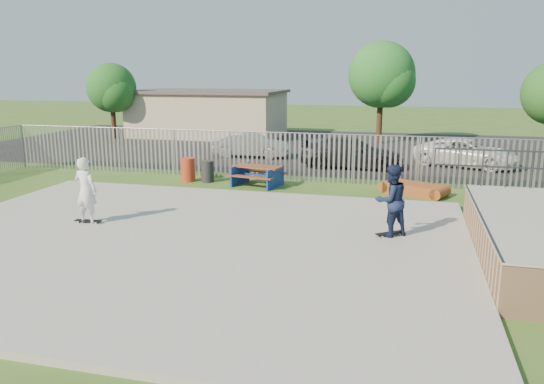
% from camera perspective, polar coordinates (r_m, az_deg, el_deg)
% --- Properties ---
extents(ground, '(120.00, 120.00, 0.00)m').
position_cam_1_polar(ground, '(14.29, -9.99, -5.59)').
color(ground, '#3B6020').
rests_on(ground, ground).
extents(concrete_slab, '(15.00, 12.00, 0.15)m').
position_cam_1_polar(concrete_slab, '(14.26, -10.00, -5.30)').
color(concrete_slab, '#979792').
rests_on(concrete_slab, ground).
extents(fence, '(26.04, 16.02, 2.00)m').
position_cam_1_polar(fence, '(17.88, -1.14, 1.65)').
color(fence, gray).
rests_on(fence, ground).
extents(picnic_table, '(2.19, 1.93, 0.81)m').
position_cam_1_polar(picnic_table, '(21.15, -1.57, 1.78)').
color(picnic_table, brown).
rests_on(picnic_table, ground).
extents(funbox, '(2.28, 1.78, 0.41)m').
position_cam_1_polar(funbox, '(20.38, 14.99, 0.32)').
color(funbox, brown).
rests_on(funbox, ground).
extents(trash_bin_red, '(0.59, 0.59, 0.98)m').
position_cam_1_polar(trash_bin_red, '(22.27, -9.03, 2.39)').
color(trash_bin_red, '#A72F19').
rests_on(trash_bin_red, ground).
extents(trash_bin_grey, '(0.53, 0.53, 0.88)m').
position_cam_1_polar(trash_bin_grey, '(22.04, -6.96, 2.22)').
color(trash_bin_grey, '#252527').
rests_on(trash_bin_grey, ground).
extents(parking_lot, '(40.00, 18.00, 0.02)m').
position_cam_1_polar(parking_lot, '(32.14, 4.06, 4.83)').
color(parking_lot, black).
rests_on(parking_lot, ground).
extents(car_silver, '(4.05, 1.66, 1.31)m').
position_cam_1_polar(car_silver, '(28.17, -2.29, 5.09)').
color(car_silver, silver).
rests_on(car_silver, parking_lot).
extents(car_dark, '(4.86, 2.04, 1.40)m').
position_cam_1_polar(car_dark, '(25.28, 8.54, 4.17)').
color(car_dark, black).
rests_on(car_dark, parking_lot).
extents(car_white, '(5.21, 3.66, 1.32)m').
position_cam_1_polar(car_white, '(26.94, 20.19, 3.97)').
color(car_white, white).
rests_on(car_white, parking_lot).
extents(building, '(10.40, 6.40, 3.20)m').
position_cam_1_polar(building, '(37.98, -6.86, 8.44)').
color(building, '#C0B193').
rests_on(building, ground).
extents(tree_left, '(3.26, 3.26, 5.04)m').
position_cam_1_polar(tree_left, '(37.58, -16.89, 10.65)').
color(tree_left, '#41241A').
rests_on(tree_left, ground).
extents(tree_mid, '(4.10, 4.10, 6.33)m').
position_cam_1_polar(tree_mid, '(34.23, 11.69, 12.24)').
color(tree_mid, '#402A19').
rests_on(tree_mid, ground).
extents(skateboard_a, '(0.76, 0.65, 0.08)m').
position_cam_1_polar(skateboard_a, '(14.67, 12.50, -4.43)').
color(skateboard_a, black).
rests_on(skateboard_a, concrete_slab).
extents(skateboard_b, '(0.81, 0.26, 0.08)m').
position_cam_1_polar(skateboard_b, '(16.41, -19.16, -3.01)').
color(skateboard_b, black).
rests_on(skateboard_b, concrete_slab).
extents(skater_navy, '(1.20, 1.16, 1.94)m').
position_cam_1_polar(skater_navy, '(14.43, 12.68, -0.89)').
color(skater_navy, '#141E3F').
rests_on(skater_navy, concrete_slab).
extents(skater_white, '(0.75, 0.53, 1.94)m').
position_cam_1_polar(skater_white, '(16.19, -19.40, 0.17)').
color(skater_white, white).
rests_on(skater_white, concrete_slab).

